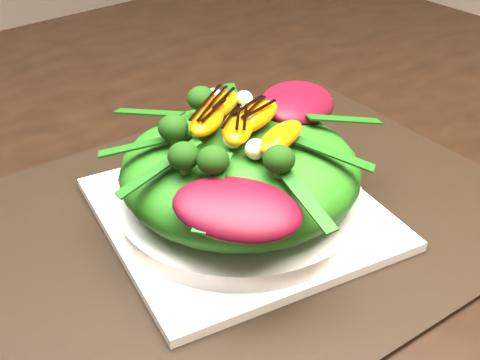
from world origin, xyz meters
TOP-DOWN VIEW (x-y plane):
  - dining_table at (0.00, 0.00)m, footprint 1.60×0.90m
  - placemat at (0.13, -0.18)m, footprint 0.54×0.42m
  - plate_base at (0.13, -0.18)m, footprint 0.28×0.28m
  - salad_bowl at (0.13, -0.18)m, footprint 0.25×0.25m
  - lettuce_mound at (0.13, -0.18)m, footprint 0.25×0.25m
  - radicchio_leaf at (0.21, -0.16)m, footprint 0.11×0.09m
  - orange_segment at (0.11, -0.15)m, footprint 0.06×0.03m
  - broccoli_floret at (0.06, -0.15)m, footprint 0.04×0.04m
  - macadamia_nut at (0.15, -0.21)m, footprint 0.02×0.02m
  - balsamic_drizzle at (0.11, -0.15)m, footprint 0.05×0.00m

SIDE VIEW (x-z plane):
  - dining_table at x=0.00m, z-range 0.35..1.10m
  - placemat at x=0.13m, z-range 0.75..0.75m
  - plate_base at x=0.13m, z-range 0.75..0.76m
  - salad_bowl at x=0.13m, z-range 0.76..0.78m
  - lettuce_mound at x=0.13m, z-range 0.77..0.84m
  - radicchio_leaf at x=0.21m, z-range 0.83..0.85m
  - macadamia_nut at x=0.15m, z-range 0.84..0.86m
  - orange_segment at x=0.11m, z-range 0.84..0.86m
  - broccoli_floret at x=0.06m, z-range 0.83..0.87m
  - balsamic_drizzle at x=0.11m, z-range 0.86..0.86m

